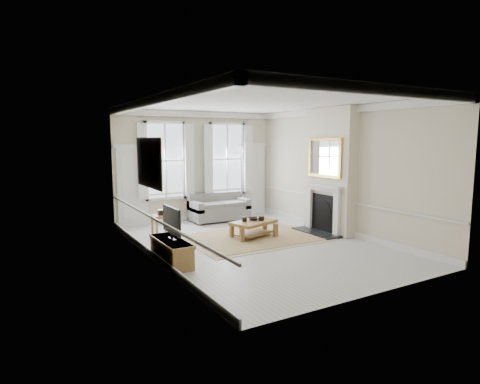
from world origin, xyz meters
TOP-DOWN VIEW (x-y plane):
  - floor at (0.00, 0.00)m, footprint 7.20×7.20m
  - ceiling at (0.00, 0.00)m, footprint 7.20×7.20m
  - back_wall at (0.00, 3.60)m, footprint 5.20×0.00m
  - left_wall at (-2.60, 0.00)m, footprint 0.00×7.20m
  - right_wall at (2.60, 0.00)m, footprint 0.00×7.20m
  - window_left at (-1.05, 3.55)m, footprint 1.26×0.20m
  - window_right at (1.05, 3.55)m, footprint 1.26×0.20m
  - door_left at (-2.05, 3.56)m, footprint 0.90×0.08m
  - door_right at (2.05, 3.56)m, footprint 0.90×0.08m
  - painting at (-2.56, 0.30)m, footprint 0.05×1.66m
  - chimney_breast at (2.43, 0.20)m, footprint 0.35×1.70m
  - hearth at (2.00, 0.20)m, footprint 0.55×1.50m
  - fireplace at (2.20, 0.20)m, footprint 0.21×1.45m
  - mirror at (2.21, 0.20)m, footprint 0.06×1.26m
  - sofa at (0.50, 3.11)m, footprint 1.82×0.88m
  - side_table at (-1.72, 2.07)m, footprint 0.47×0.47m
  - rug at (0.28, 0.66)m, footprint 3.50×2.60m
  - coffee_table at (0.28, 0.66)m, footprint 1.33×1.02m
  - ceramic_pot_a at (0.03, 0.71)m, footprint 0.12×0.12m
  - ceramic_pot_b at (0.48, 0.61)m, footprint 0.15×0.15m
  - bowl at (0.33, 0.76)m, footprint 0.34×0.34m
  - tv_stand at (-2.34, -0.35)m, footprint 0.45×1.39m
  - tv at (-2.32, -0.35)m, footprint 0.08×0.90m

SIDE VIEW (x-z plane):
  - floor at x=0.00m, z-range 0.00..0.00m
  - rug at x=0.28m, z-range 0.00..0.02m
  - hearth at x=2.00m, z-range 0.00..0.05m
  - tv_stand at x=-2.34m, z-range 0.00..0.50m
  - sofa at x=0.50m, z-range -0.07..0.78m
  - coffee_table at x=0.28m, z-range 0.14..0.58m
  - side_table at x=-1.72m, z-range 0.17..0.72m
  - bowl at x=0.33m, z-range 0.44..0.51m
  - ceramic_pot_b at x=0.48m, z-range 0.44..0.55m
  - ceramic_pot_a at x=0.03m, z-range 0.44..0.56m
  - fireplace at x=2.20m, z-range 0.07..1.40m
  - tv at x=-2.32m, z-range 0.55..1.23m
  - door_left at x=-2.05m, z-range 0.00..2.30m
  - door_right at x=2.05m, z-range 0.00..2.30m
  - back_wall at x=0.00m, z-range -0.90..4.30m
  - left_wall at x=-2.60m, z-range -1.90..5.30m
  - right_wall at x=2.60m, z-range -1.90..5.30m
  - chimney_breast at x=2.43m, z-range 0.01..3.39m
  - window_left at x=-1.05m, z-range 0.80..3.00m
  - window_right at x=1.05m, z-range 0.80..3.00m
  - painting at x=-2.56m, z-range 1.52..2.58m
  - mirror at x=2.21m, z-range 1.52..2.58m
  - ceiling at x=0.00m, z-range 3.40..3.40m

